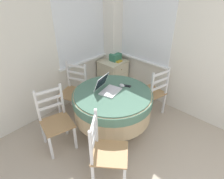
# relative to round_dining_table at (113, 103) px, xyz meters

# --- Properties ---
(corner_room_shell) EXTENTS (4.31, 5.05, 2.55)m
(corner_room_shell) POSITION_rel_round_dining_table_xyz_m (0.43, 0.02, 0.72)
(corner_room_shell) COLOR white
(corner_room_shell) RESTS_ON ground_plane
(round_dining_table) EXTENTS (1.20, 1.20, 0.74)m
(round_dining_table) POSITION_rel_round_dining_table_xyz_m (0.00, 0.00, 0.00)
(round_dining_table) COLOR #4C3D2D
(round_dining_table) RESTS_ON ground_plane
(laptop) EXTENTS (0.38, 0.38, 0.24)m
(laptop) POSITION_rel_round_dining_table_xyz_m (-0.01, 0.09, 0.23)
(laptop) COLOR silver
(laptop) RESTS_ON round_dining_table
(computer_mouse) EXTENTS (0.06, 0.09, 0.05)m
(computer_mouse) POSITION_rel_round_dining_table_xyz_m (0.23, 0.01, 0.21)
(computer_mouse) COLOR silver
(computer_mouse) RESTS_ON round_dining_table
(cell_phone) EXTENTS (0.09, 0.13, 0.01)m
(cell_phone) POSITION_rel_round_dining_table_xyz_m (0.30, -0.04, 0.19)
(cell_phone) COLOR black
(cell_phone) RESTS_ON round_dining_table
(dining_chair_near_back_window) EXTENTS (0.54, 0.53, 0.93)m
(dining_chair_near_back_window) POSITION_rel_round_dining_table_xyz_m (-0.08, 0.87, -0.12)
(dining_chair_near_back_window) COLOR #A87F51
(dining_chair_near_back_window) RESTS_ON ground_plane
(dining_chair_near_right_window) EXTENTS (0.49, 0.50, 0.93)m
(dining_chair_near_right_window) POSITION_rel_round_dining_table_xyz_m (0.84, -0.19, -0.12)
(dining_chair_near_right_window) COLOR #A87F51
(dining_chair_near_right_window) RESTS_ON ground_plane
(dining_chair_camera_near) EXTENTS (0.58, 0.59, 0.93)m
(dining_chair_camera_near) POSITION_rel_round_dining_table_xyz_m (-0.68, -0.52, -0.12)
(dining_chair_camera_near) COLOR #A87F51
(dining_chair_camera_near) RESTS_ON ground_plane
(dining_chair_left_flank) EXTENTS (0.51, 0.51, 0.93)m
(dining_chair_left_flank) POSITION_rel_round_dining_table_xyz_m (-0.77, 0.41, -0.12)
(dining_chair_left_flank) COLOR #A87F51
(dining_chair_left_flank) RESTS_ON ground_plane
(corner_cabinet) EXTENTS (0.51, 0.50, 0.68)m
(corner_cabinet) POSITION_rel_round_dining_table_xyz_m (0.99, 0.91, -0.22)
(corner_cabinet) COLOR beige
(corner_cabinet) RESTS_ON ground_plane
(storage_box) EXTENTS (0.21, 0.16, 0.14)m
(storage_box) POSITION_rel_round_dining_table_xyz_m (1.05, 0.89, 0.19)
(storage_box) COLOR #387A5B
(storage_box) RESTS_ON corner_cabinet
(book_on_cabinet) EXTENTS (0.14, 0.21, 0.02)m
(book_on_cabinet) POSITION_rel_round_dining_table_xyz_m (1.04, 0.84, 0.14)
(book_on_cabinet) COLOR gold
(book_on_cabinet) RESTS_ON corner_cabinet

